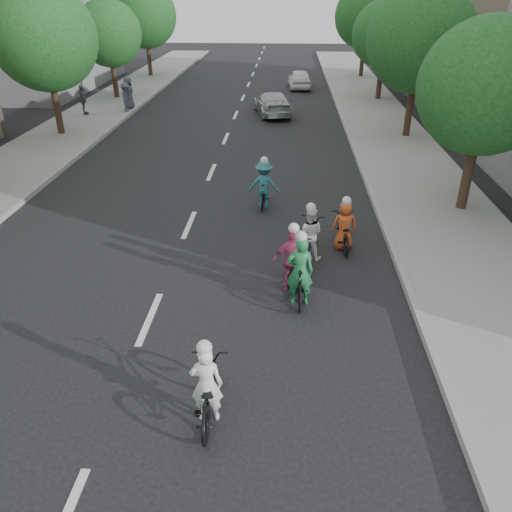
# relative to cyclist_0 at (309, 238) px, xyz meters

# --- Properties ---
(ground) EXTENTS (120.00, 120.00, 0.00)m
(ground) POSITION_rel_cyclist_0_xyz_m (-3.67, -3.15, -0.59)
(ground) COLOR black
(ground) RESTS_ON ground
(sidewalk_left) EXTENTS (4.00, 80.00, 0.15)m
(sidewalk_left) POSITION_rel_cyclist_0_xyz_m (-11.67, 6.85, -0.51)
(sidewalk_left) COLOR gray
(sidewalk_left) RESTS_ON ground
(curb_left) EXTENTS (0.18, 80.00, 0.18)m
(curb_left) POSITION_rel_cyclist_0_xyz_m (-9.72, 6.85, -0.50)
(curb_left) COLOR #999993
(curb_left) RESTS_ON ground
(sidewalk_right) EXTENTS (4.00, 80.00, 0.15)m
(sidewalk_right) POSITION_rel_cyclist_0_xyz_m (4.33, 6.85, -0.51)
(sidewalk_right) COLOR gray
(sidewalk_right) RESTS_ON ground
(curb_right) EXTENTS (0.18, 80.00, 0.18)m
(curb_right) POSITION_rel_cyclist_0_xyz_m (2.38, 6.85, -0.50)
(curb_right) COLOR #999993
(curb_right) RESTS_ON ground
(bldg_sw) EXTENTS (10.00, 14.00, 8.00)m
(bldg_sw) POSITION_rel_cyclist_0_xyz_m (-19.67, 24.85, 3.41)
(bldg_sw) COLOR slate
(bldg_sw) RESTS_ON ground
(bldg_se) EXTENTS (10.00, 14.00, 8.00)m
(bldg_se) POSITION_rel_cyclist_0_xyz_m (12.33, 20.85, 3.41)
(bldg_se) COLOR gray
(bldg_se) RESTS_ON ground
(tree_l_3) EXTENTS (4.80, 4.80, 6.93)m
(tree_l_3) POSITION_rel_cyclist_0_xyz_m (-11.87, 11.85, 3.93)
(tree_l_3) COLOR black
(tree_l_3) RESTS_ON ground
(tree_l_4) EXTENTS (4.00, 4.00, 5.97)m
(tree_l_4) POSITION_rel_cyclist_0_xyz_m (-11.87, 20.85, 3.38)
(tree_l_4) COLOR black
(tree_l_4) RESTS_ON ground
(tree_l_5) EXTENTS (4.80, 4.80, 6.93)m
(tree_l_5) POSITION_rel_cyclist_0_xyz_m (-11.87, 29.85, 3.93)
(tree_l_5) COLOR black
(tree_l_5) RESTS_ON ground
(tree_r_0) EXTENTS (4.00, 4.00, 5.97)m
(tree_r_0) POSITION_rel_cyclist_0_xyz_m (5.13, 3.45, 3.38)
(tree_r_0) COLOR black
(tree_r_0) RESTS_ON ground
(tree_r_1) EXTENTS (4.80, 4.80, 6.93)m
(tree_r_1) POSITION_rel_cyclist_0_xyz_m (5.13, 12.45, 3.93)
(tree_r_1) COLOR black
(tree_r_1) RESTS_ON ground
(tree_r_2) EXTENTS (4.00, 4.00, 5.97)m
(tree_r_2) POSITION_rel_cyclist_0_xyz_m (5.13, 21.45, 3.38)
(tree_r_2) COLOR black
(tree_r_2) RESTS_ON ground
(tree_r_3) EXTENTS (4.80, 4.80, 6.93)m
(tree_r_3) POSITION_rel_cyclist_0_xyz_m (5.13, 30.45, 3.93)
(tree_r_3) COLOR black
(tree_r_3) RESTS_ON ground
(cyclist_0) EXTENTS (1.04, 2.01, 1.63)m
(cyclist_0) POSITION_rel_cyclist_0_xyz_m (0.00, 0.00, 0.00)
(cyclist_0) COLOR black
(cyclist_0) RESTS_ON ground
(cyclist_1) EXTENTS (0.99, 1.54, 1.79)m
(cyclist_1) POSITION_rel_cyclist_0_xyz_m (-0.46, -1.64, 0.07)
(cyclist_1) COLOR black
(cyclist_1) RESTS_ON ground
(cyclist_2) EXTENTS (0.64, 1.61, 1.87)m
(cyclist_2) POSITION_rel_cyclist_0_xyz_m (-0.30, -2.24, 0.06)
(cyclist_2) COLOR black
(cyclist_2) RESTS_ON ground
(cyclist_3) EXTENTS (0.72, 1.87, 1.66)m
(cyclist_3) POSITION_rel_cyclist_0_xyz_m (-1.91, -5.89, -0.03)
(cyclist_3) COLOR black
(cyclist_3) RESTS_ON ground
(cyclist_4) EXTENTS (0.73, 1.80, 1.58)m
(cyclist_4) POSITION_rel_cyclist_0_xyz_m (0.99, 0.63, -0.03)
(cyclist_4) COLOR black
(cyclist_4) RESTS_ON ground
(cyclist_5) EXTENTS (1.09, 1.51, 1.77)m
(cyclist_5) POSITION_rel_cyclist_0_xyz_m (-1.39, 3.41, 0.11)
(cyclist_5) COLOR black
(cyclist_5) RESTS_ON ground
(follow_car_lead) EXTENTS (2.60, 4.60, 1.26)m
(follow_car_lead) POSITION_rel_cyclist_0_xyz_m (-1.55, 17.13, 0.04)
(follow_car_lead) COLOR #ADACB1
(follow_car_lead) RESTS_ON ground
(follow_car_trail) EXTENTS (1.76, 3.91, 1.30)m
(follow_car_trail) POSITION_rel_cyclist_0_xyz_m (0.12, 25.57, 0.06)
(follow_car_trail) COLOR white
(follow_car_trail) RESTS_ON ground
(spectator_0) EXTENTS (0.76, 1.11, 1.59)m
(spectator_0) POSITION_rel_cyclist_0_xyz_m (-9.97, 16.76, 0.36)
(spectator_0) COLOR #494B56
(spectator_0) RESTS_ON sidewalk_left
(spectator_1) EXTENTS (0.71, 1.03, 1.63)m
(spectator_1) POSITION_rel_cyclist_0_xyz_m (-12.13, 15.83, 0.38)
(spectator_1) COLOR #535661
(spectator_1) RESTS_ON sidewalk_left
(spectator_2) EXTENTS (0.86, 1.02, 1.77)m
(spectator_2) POSITION_rel_cyclist_0_xyz_m (-10.03, 17.57, 0.45)
(spectator_2) COLOR #4B4B57
(spectator_2) RESTS_ON sidewalk_left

